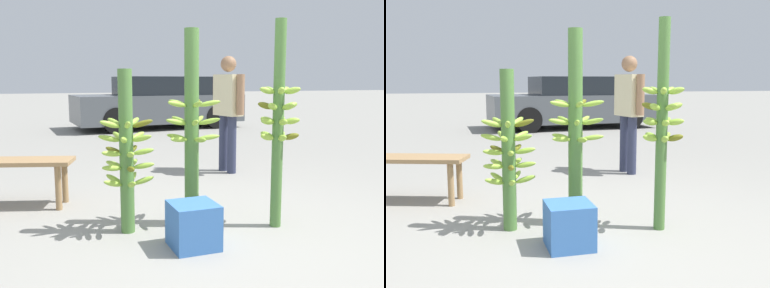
{
  "view_description": "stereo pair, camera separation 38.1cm",
  "coord_description": "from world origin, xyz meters",
  "views": [
    {
      "loc": [
        -1.35,
        -2.83,
        1.23
      ],
      "look_at": [
        -0.03,
        0.7,
        0.66
      ],
      "focal_mm": 40.0,
      "sensor_mm": 36.0,
      "label": 1
    },
    {
      "loc": [
        -0.99,
        -2.95,
        1.23
      ],
      "look_at": [
        -0.03,
        0.7,
        0.66
      ],
      "focal_mm": 40.0,
      "sensor_mm": 36.0,
      "label": 2
    }
  ],
  "objects": [
    {
      "name": "banana_stalk_left",
      "position": [
        -0.66,
        0.49,
        0.66
      ],
      "size": [
        0.44,
        0.44,
        1.32
      ],
      "color": "#4C7A38",
      "rests_on": "ground_plane"
    },
    {
      "name": "produce_crate",
      "position": [
        -0.28,
        0.0,
        0.17
      ],
      "size": [
        0.34,
        0.34,
        0.34
      ],
      "color": "#386BB2",
      "rests_on": "ground_plane"
    },
    {
      "name": "banana_stalk_right",
      "position": [
        0.54,
        0.19,
        0.89
      ],
      "size": [
        0.36,
        0.36,
        1.71
      ],
      "color": "#4C7A38",
      "rests_on": "ground_plane"
    },
    {
      "name": "vendor_person",
      "position": [
        1.09,
        2.31,
        0.91
      ],
      "size": [
        0.27,
        0.64,
        1.54
      ],
      "rotation": [
        0.0,
        0.0,
        1.77
      ],
      "color": "#2D334C",
      "rests_on": "ground_plane"
    },
    {
      "name": "ground_plane",
      "position": [
        0.0,
        0.0,
        0.0
      ],
      "size": [
        80.0,
        80.0,
        0.0
      ],
      "primitive_type": "plane",
      "color": "gray"
    },
    {
      "name": "banana_stalk_center",
      "position": [
        -0.09,
        0.53,
        0.84
      ],
      "size": [
        0.49,
        0.47,
        1.65
      ],
      "color": "#4C7A38",
      "rests_on": "ground_plane"
    },
    {
      "name": "market_bench",
      "position": [
        -1.59,
        1.59,
        0.39
      ],
      "size": [
        1.27,
        0.71,
        0.47
      ],
      "rotation": [
        0.0,
        0.0,
        -0.3
      ],
      "color": "#99754C",
      "rests_on": "ground_plane"
    },
    {
      "name": "parked_car",
      "position": [
        1.74,
        7.91,
        0.64
      ],
      "size": [
        4.32,
        2.02,
        1.32
      ],
      "rotation": [
        0.0,
        0.0,
        1.63
      ],
      "color": "#4C5156",
      "rests_on": "ground_plane"
    }
  ]
}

